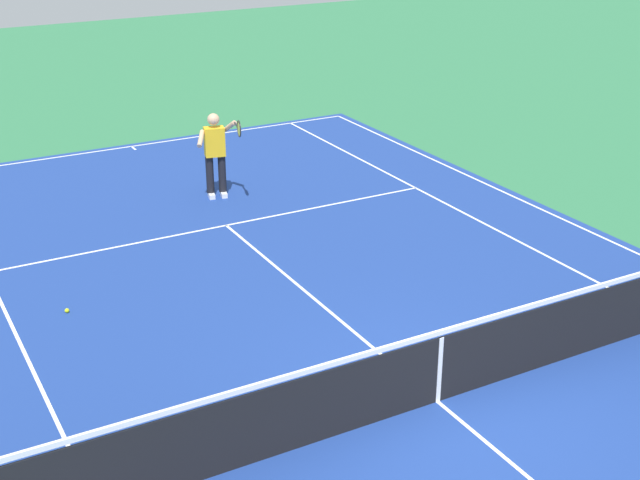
{
  "coord_description": "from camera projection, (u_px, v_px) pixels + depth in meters",
  "views": [
    {
      "loc": [
        -7.11,
        5.53,
        5.91
      ],
      "look_at": [
        3.16,
        -0.14,
        0.9
      ],
      "focal_mm": 49.05,
      "sensor_mm": 36.0,
      "label": 1
    }
  ],
  "objects": [
    {
      "name": "ground_plane",
      "position": [
        437.0,
        401.0,
        10.5
      ],
      "size": [
        60.0,
        60.0,
        0.0
      ],
      "primitive_type": "plane",
      "color": "#2D7247"
    },
    {
      "name": "tennis_ball",
      "position": [
        67.0,
        311.0,
        12.58
      ],
      "size": [
        0.07,
        0.07,
        0.07
      ],
      "primitive_type": "sphere",
      "color": "#CCE01E",
      "rests_on": "ground_plane"
    },
    {
      "name": "court_line_markings",
      "position": [
        437.0,
        401.0,
        10.5
      ],
      "size": [
        23.85,
        11.05,
        0.01
      ],
      "color": "white",
      "rests_on": "ground_plane"
    },
    {
      "name": "tennis_player_near",
      "position": [
        216.0,
        151.0,
        16.68
      ],
      "size": [
        1.15,
        0.76,
        1.7
      ],
      "color": "black",
      "rests_on": "ground_plane"
    },
    {
      "name": "tennis_net",
      "position": [
        439.0,
        366.0,
        10.31
      ],
      "size": [
        0.1,
        11.7,
        1.08
      ],
      "color": "#2D2D33",
      "rests_on": "ground_plane"
    },
    {
      "name": "court_slab",
      "position": [
        437.0,
        401.0,
        10.5
      ],
      "size": [
        24.2,
        11.4,
        0.0
      ],
      "primitive_type": "cube",
      "color": "navy",
      "rests_on": "ground_plane"
    }
  ]
}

